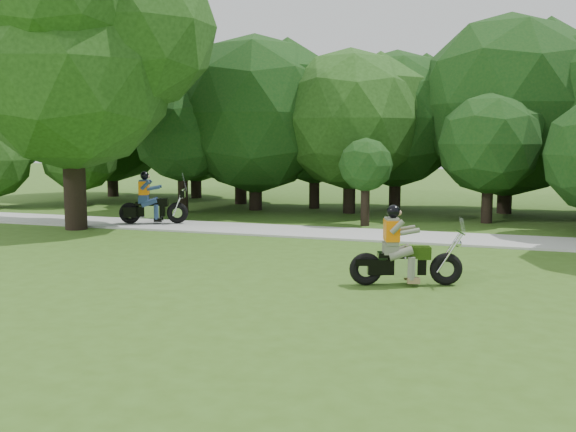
# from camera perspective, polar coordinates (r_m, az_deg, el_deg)

# --- Properties ---
(ground) EXTENTS (100.00, 100.00, 0.00)m
(ground) POSITION_cam_1_polar(r_m,az_deg,el_deg) (10.92, 6.94, -8.21)
(ground) COLOR #375718
(ground) RESTS_ON ground
(walkway) EXTENTS (60.00, 2.20, 0.06)m
(walkway) POSITION_cam_1_polar(r_m,az_deg,el_deg) (18.67, 11.75, -1.87)
(walkway) COLOR #AAAAA5
(walkway) RESTS_ON ground
(tree_line) EXTENTS (39.90, 12.05, 7.55)m
(tree_line) POSITION_cam_1_polar(r_m,az_deg,el_deg) (25.10, 15.14, 8.47)
(tree_line) COLOR black
(tree_line) RESTS_ON ground
(big_tree_west) EXTENTS (8.64, 6.56, 9.96)m
(big_tree_west) POSITION_cam_1_polar(r_m,az_deg,el_deg) (21.49, -18.40, 14.40)
(big_tree_west) COLOR black
(big_tree_west) RESTS_ON ground
(chopper_motorcycle) EXTENTS (2.16, 1.03, 1.58)m
(chopper_motorcycle) POSITION_cam_1_polar(r_m,az_deg,el_deg) (12.60, 9.99, -3.50)
(chopper_motorcycle) COLOR black
(chopper_motorcycle) RESTS_ON ground
(touring_motorcycle) EXTENTS (2.16, 1.25, 1.71)m
(touring_motorcycle) POSITION_cam_1_polar(r_m,az_deg,el_deg) (21.38, -12.25, 0.99)
(touring_motorcycle) COLOR black
(touring_motorcycle) RESTS_ON walkway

